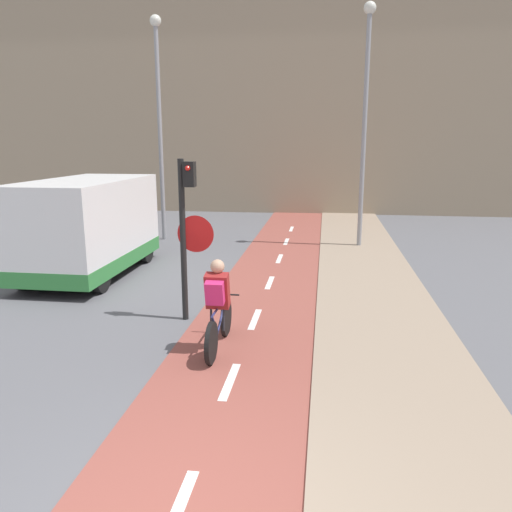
{
  "coord_description": "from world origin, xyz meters",
  "views": [
    {
      "loc": [
        1.22,
        -3.21,
        3.24
      ],
      "look_at": [
        0.0,
        5.64,
        1.2
      ],
      "focal_mm": 35.0,
      "sensor_mm": 36.0,
      "label": 1
    }
  ],
  "objects_px": {
    "street_lamp_sidewalk": "(365,104)",
    "cyclist_near": "(218,308)",
    "street_lamp_far": "(159,108)",
    "van": "(88,229)",
    "traffic_light_pole": "(187,222)"
  },
  "relations": [
    {
      "from": "street_lamp_far",
      "to": "cyclist_near",
      "type": "height_order",
      "value": "street_lamp_far"
    },
    {
      "from": "street_lamp_sidewalk",
      "to": "cyclist_near",
      "type": "distance_m",
      "value": 9.69
    },
    {
      "from": "cyclist_near",
      "to": "van",
      "type": "xyz_separation_m",
      "value": [
        -4.15,
        4.15,
        0.45
      ]
    },
    {
      "from": "traffic_light_pole",
      "to": "cyclist_near",
      "type": "relative_size",
      "value": 1.66
    },
    {
      "from": "street_lamp_far",
      "to": "cyclist_near",
      "type": "bearing_deg",
      "value": -66.92
    },
    {
      "from": "traffic_light_pole",
      "to": "street_lamp_sidewalk",
      "type": "xyz_separation_m",
      "value": [
        3.56,
        7.23,
        2.52
      ]
    },
    {
      "from": "street_lamp_far",
      "to": "van",
      "type": "height_order",
      "value": "street_lamp_far"
    },
    {
      "from": "street_lamp_far",
      "to": "street_lamp_sidewalk",
      "type": "height_order",
      "value": "street_lamp_sidewalk"
    },
    {
      "from": "street_lamp_sidewalk",
      "to": "van",
      "type": "bearing_deg",
      "value": -147.4
    },
    {
      "from": "traffic_light_pole",
      "to": "street_lamp_sidewalk",
      "type": "height_order",
      "value": "street_lamp_sidewalk"
    },
    {
      "from": "street_lamp_sidewalk",
      "to": "traffic_light_pole",
      "type": "bearing_deg",
      "value": -116.18
    },
    {
      "from": "van",
      "to": "street_lamp_sidewalk",
      "type": "bearing_deg",
      "value": 32.6
    },
    {
      "from": "cyclist_near",
      "to": "van",
      "type": "height_order",
      "value": "van"
    },
    {
      "from": "traffic_light_pole",
      "to": "street_lamp_far",
      "type": "relative_size",
      "value": 0.42
    },
    {
      "from": "cyclist_near",
      "to": "van",
      "type": "distance_m",
      "value": 5.89
    }
  ]
}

